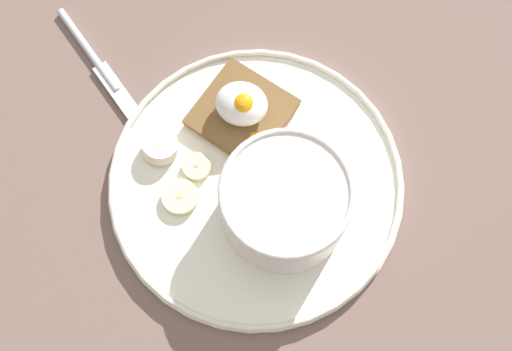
# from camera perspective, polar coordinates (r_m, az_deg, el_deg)

# --- Properties ---
(ground_plane) EXTENTS (1.20, 1.20, 0.02)m
(ground_plane) POSITION_cam_1_polar(r_m,az_deg,el_deg) (0.70, -0.00, -1.04)
(ground_plane) COLOR #755D55
(ground_plane) RESTS_ON ground
(plate) EXTENTS (0.28, 0.28, 0.02)m
(plate) POSITION_cam_1_polar(r_m,az_deg,el_deg) (0.68, -0.00, -0.59)
(plate) COLOR white
(plate) RESTS_ON ground_plane
(oatmeal_bowl) EXTENTS (0.12, 0.12, 0.07)m
(oatmeal_bowl) POSITION_cam_1_polar(r_m,az_deg,el_deg) (0.64, 2.35, -2.19)
(oatmeal_bowl) COLOR white
(oatmeal_bowl) RESTS_ON plate
(toast_slice) EXTENTS (0.11, 0.11, 0.01)m
(toast_slice) POSITION_cam_1_polar(r_m,az_deg,el_deg) (0.70, -1.13, 5.02)
(toast_slice) COLOR brown
(toast_slice) RESTS_ON plate
(poached_egg) EXTENTS (0.06, 0.07, 0.04)m
(poached_egg) POSITION_cam_1_polar(r_m,az_deg,el_deg) (0.68, -1.13, 5.71)
(poached_egg) COLOR white
(poached_egg) RESTS_ON toast_slice
(banana_slice_front) EXTENTS (0.04, 0.04, 0.01)m
(banana_slice_front) POSITION_cam_1_polar(r_m,az_deg,el_deg) (0.68, -4.83, 0.48)
(banana_slice_front) COLOR beige
(banana_slice_front) RESTS_ON plate
(banana_slice_left) EXTENTS (0.04, 0.05, 0.02)m
(banana_slice_left) POSITION_cam_1_polar(r_m,az_deg,el_deg) (0.69, -7.70, 2.30)
(banana_slice_left) COLOR #F6E3C8
(banana_slice_left) RESTS_ON plate
(banana_slice_back) EXTENTS (0.05, 0.05, 0.01)m
(banana_slice_back) POSITION_cam_1_polar(r_m,az_deg,el_deg) (0.68, -6.09, -1.73)
(banana_slice_back) COLOR #F3ECB3
(banana_slice_back) RESTS_ON plate
(knife) EXTENTS (0.12, 0.11, 0.01)m
(knife) POSITION_cam_1_polar(r_m,az_deg,el_deg) (0.75, -12.58, 8.79)
(knife) COLOR silver
(knife) RESTS_ON ground_plane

